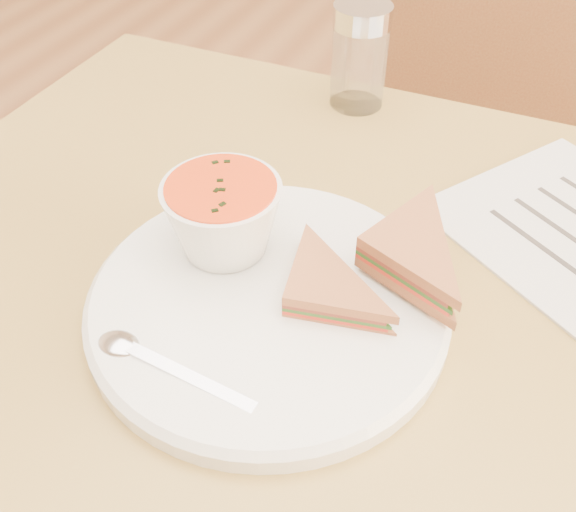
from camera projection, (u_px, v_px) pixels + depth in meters
The scene contains 8 objects.
dining_table at pixel (344, 482), 0.84m from camera, with size 1.00×0.70×0.75m, color olive, non-canonical shape.
chair_far at pixel (464, 218), 1.09m from camera, with size 0.41×0.41×0.93m, color brown, non-canonical shape.
plate at pixel (268, 303), 0.55m from camera, with size 0.31×0.31×0.02m, color white, non-canonical shape.
soup_bowl at pixel (224, 220), 0.56m from camera, with size 0.10×0.10×0.07m, color white, non-canonical shape.
sandwich_half_a at pixel (282, 310), 0.52m from camera, with size 0.09×0.09×0.03m, color #BD6F42, non-canonical shape.
sandwich_half_b at pixel (356, 251), 0.55m from camera, with size 0.10×0.10×0.03m, color #BD6F42, non-canonical shape.
spoon at pixel (173, 370), 0.48m from camera, with size 0.18×0.04×0.01m, color silver, non-canonical shape.
condiment_shaker at pixel (359, 57), 0.77m from camera, with size 0.07×0.07×0.12m, color silver, non-canonical shape.
Camera 1 is at (0.10, -0.40, 1.17)m, focal length 40.00 mm.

